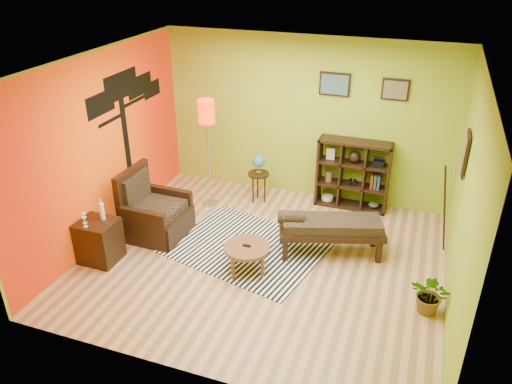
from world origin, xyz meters
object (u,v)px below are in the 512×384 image
(coffee_table, at_px, (247,249))
(floor_lamp, at_px, (207,121))
(side_cabinet, at_px, (99,241))
(potted_plant, at_px, (430,299))
(globe_table, at_px, (259,166))
(cube_shelf, at_px, (354,175))
(bench, at_px, (329,227))
(armchair, at_px, (154,215))

(coffee_table, distance_m, floor_lamp, 2.36)
(side_cabinet, distance_m, potted_plant, 4.52)
(globe_table, height_order, cube_shelf, cube_shelf)
(potted_plant, bearing_deg, coffee_table, 178.32)
(globe_table, bearing_deg, bench, -38.80)
(floor_lamp, xyz_separation_m, potted_plant, (3.71, -1.67, -1.31))
(bench, distance_m, potted_plant, 1.72)
(cube_shelf, bearing_deg, armchair, -145.28)
(armchair, bearing_deg, potted_plant, -6.94)
(cube_shelf, relative_size, potted_plant, 2.28)
(side_cabinet, xyz_separation_m, potted_plant, (4.50, 0.39, -0.11))
(coffee_table, xyz_separation_m, side_cabinet, (-2.07, -0.46, -0.02))
(armchair, bearing_deg, coffee_table, -14.23)
(side_cabinet, relative_size, cube_shelf, 0.78)
(armchair, xyz_separation_m, cube_shelf, (2.75, 1.91, 0.28))
(floor_lamp, bearing_deg, armchair, -110.26)
(coffee_table, relative_size, globe_table, 0.72)
(side_cabinet, bearing_deg, armchair, 67.88)
(floor_lamp, height_order, bench, floor_lamp)
(armchair, height_order, floor_lamp, floor_lamp)
(coffee_table, xyz_separation_m, floor_lamp, (-1.27, 1.60, 1.18))
(cube_shelf, xyz_separation_m, potted_plant, (1.39, -2.41, -0.40))
(potted_plant, bearing_deg, armchair, 173.06)
(armchair, xyz_separation_m, potted_plant, (4.14, -0.50, -0.12))
(floor_lamp, bearing_deg, side_cabinet, -111.07)
(armchair, bearing_deg, floor_lamp, 69.74)
(globe_table, relative_size, bench, 0.55)
(coffee_table, bearing_deg, armchair, 165.77)
(coffee_table, relative_size, floor_lamp, 0.34)
(armchair, distance_m, side_cabinet, 0.97)
(floor_lamp, distance_m, potted_plant, 4.27)
(cube_shelf, height_order, bench, cube_shelf)
(coffee_table, distance_m, side_cabinet, 2.12)
(potted_plant, bearing_deg, cube_shelf, 119.91)
(coffee_table, bearing_deg, floor_lamp, 128.58)
(potted_plant, bearing_deg, bench, 149.65)
(coffee_table, distance_m, globe_table, 2.08)
(armchair, distance_m, globe_table, 1.98)
(bench, bearing_deg, potted_plant, -30.35)
(coffee_table, height_order, floor_lamp, floor_lamp)
(bench, bearing_deg, coffee_table, -140.71)
(side_cabinet, bearing_deg, floor_lamp, 68.93)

